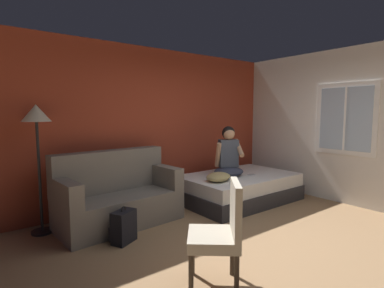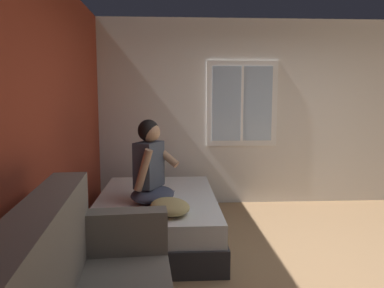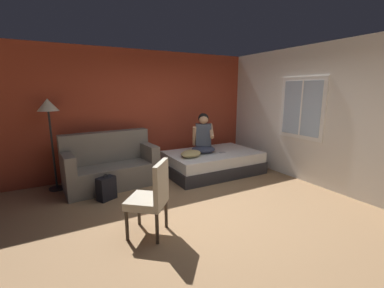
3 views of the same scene
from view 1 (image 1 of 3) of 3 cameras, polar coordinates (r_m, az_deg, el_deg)
ground_plane at (r=3.85m, az=15.16°, el=-18.72°), size 40.00×40.00×0.00m
wall_back_accent at (r=5.44m, az=-6.36°, el=3.41°), size 9.88×0.16×2.70m
wall_side_with_window at (r=5.72m, az=31.06°, el=2.72°), size 0.19×6.36×2.70m
bed at (r=5.54m, az=8.88°, el=-8.24°), size 2.08×1.34×0.48m
couch at (r=4.50m, az=-13.95°, el=-9.65°), size 1.76×0.95×1.04m
side_chair at (r=2.84m, az=5.55°, el=-16.04°), size 0.65×0.65×0.98m
person_seated at (r=5.31m, az=6.95°, el=-2.25°), size 0.66×0.63×0.88m
backpack at (r=3.91m, az=-12.97°, el=-15.16°), size 0.35×0.33×0.46m
throw_pillow at (r=4.93m, az=5.03°, el=-6.25°), size 0.57×0.50×0.14m
cell_phone at (r=5.49m, az=11.26°, el=-5.77°), size 0.15×0.08×0.01m
floor_lamp at (r=4.34m, az=-27.47°, el=3.13°), size 0.36×0.36×1.70m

